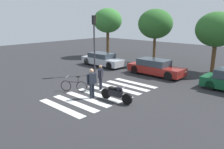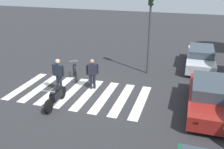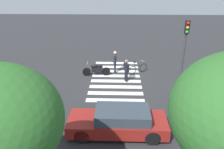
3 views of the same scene
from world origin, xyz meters
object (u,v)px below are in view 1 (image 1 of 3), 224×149
object	(u,v)px
police_motorcycle	(116,94)
traffic_light_pole	(94,36)
car_silver_sedan	(103,60)
leaning_bicycle	(74,86)
officer_by_motorcycle	(101,76)
car_maroon_wagon	(155,68)
officer_on_foot	(92,81)

from	to	relation	value
police_motorcycle	traffic_light_pole	size ratio (longest dim) A/B	0.44
police_motorcycle	car_silver_sedan	distance (m)	9.76
police_motorcycle	leaning_bicycle	xyz separation A→B (m)	(-3.12, -0.50, -0.07)
leaning_bicycle	traffic_light_pole	size ratio (longest dim) A/B	0.31
officer_by_motorcycle	traffic_light_pole	xyz separation A→B (m)	(-3.07, 2.36, 2.21)
car_maroon_wagon	traffic_light_pole	distance (m)	5.49
leaning_bicycle	officer_on_foot	size ratio (longest dim) A/B	0.85
officer_on_foot	officer_by_motorcycle	size ratio (longest dim) A/B	1.07
leaning_bicycle	car_silver_sedan	size ratio (longest dim) A/B	0.32
officer_on_foot	traffic_light_pole	bearing A→B (deg)	135.24
traffic_light_pole	leaning_bicycle	bearing A→B (deg)	-60.64
police_motorcycle	leaning_bicycle	bearing A→B (deg)	-170.94
leaning_bicycle	officer_by_motorcycle	xyz separation A→B (m)	(0.93, 1.45, 0.54)
officer_by_motorcycle	officer_on_foot	bearing A→B (deg)	-61.47
officer_on_foot	car_maroon_wagon	bearing A→B (deg)	92.41
police_motorcycle	car_maroon_wagon	distance (m)	6.84
police_motorcycle	traffic_light_pole	xyz separation A→B (m)	(-5.26, 3.31, 2.68)
car_silver_sedan	traffic_light_pole	size ratio (longest dim) A/B	0.96
car_silver_sedan	car_maroon_wagon	bearing A→B (deg)	2.67
traffic_light_pole	officer_by_motorcycle	bearing A→B (deg)	-37.50
car_silver_sedan	car_maroon_wagon	world-z (taller)	car_maroon_wagon
officer_by_motorcycle	traffic_light_pole	bearing A→B (deg)	142.50
officer_by_motorcycle	traffic_light_pole	size ratio (longest dim) A/B	0.34
officer_by_motorcycle	car_maroon_wagon	distance (m)	5.70
officer_on_foot	leaning_bicycle	bearing A→B (deg)	178.43
leaning_bicycle	traffic_light_pole	bearing A→B (deg)	119.36
officer_on_foot	traffic_light_pole	world-z (taller)	traffic_light_pole
leaning_bicycle	car_maroon_wagon	size ratio (longest dim) A/B	0.32
officer_on_foot	car_maroon_wagon	world-z (taller)	officer_on_foot
police_motorcycle	officer_by_motorcycle	xyz separation A→B (m)	(-2.19, 0.95, 0.47)
leaning_bicycle	officer_on_foot	world-z (taller)	officer_on_foot
officer_on_foot	car_maroon_wagon	distance (m)	7.19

